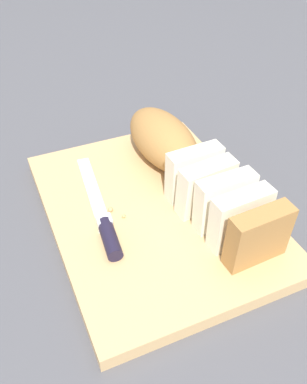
% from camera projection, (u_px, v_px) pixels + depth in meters
% --- Properties ---
extents(ground_plane, '(3.00, 3.00, 0.00)m').
position_uv_depth(ground_plane, '(154.00, 217.00, 0.68)').
color(ground_plane, '#4C4C51').
extents(cutting_board, '(0.44, 0.33, 0.02)m').
position_uv_depth(cutting_board, '(154.00, 212.00, 0.67)').
color(cutting_board, tan).
rests_on(cutting_board, ground_plane).
extents(bread_loaf, '(0.38, 0.13, 0.09)m').
position_uv_depth(bread_loaf, '(186.00, 163.00, 0.68)').
color(bread_loaf, '#A8753D').
rests_on(bread_loaf, cutting_board).
extents(bread_knife, '(0.25, 0.04, 0.02)m').
position_uv_depth(bread_knife, '(105.00, 225.00, 0.62)').
color(bread_knife, silver).
rests_on(bread_knife, cutting_board).
extents(crumb_near_knife, '(0.01, 0.01, 0.01)m').
position_uv_depth(crumb_near_knife, '(197.00, 198.00, 0.67)').
color(crumb_near_knife, tan).
rests_on(crumb_near_knife, cutting_board).
extents(crumb_near_loaf, '(0.01, 0.01, 0.01)m').
position_uv_depth(crumb_near_loaf, '(124.00, 216.00, 0.64)').
color(crumb_near_loaf, tan).
rests_on(crumb_near_loaf, cutting_board).
extents(crumb_stray_left, '(0.01, 0.01, 0.01)m').
position_uv_depth(crumb_stray_left, '(111.00, 209.00, 0.65)').
color(crumb_stray_left, tan).
rests_on(crumb_stray_left, cutting_board).
extents(crumb_stray_right, '(0.00, 0.00, 0.00)m').
position_uv_depth(crumb_stray_right, '(189.00, 187.00, 0.70)').
color(crumb_stray_right, tan).
rests_on(crumb_stray_right, cutting_board).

